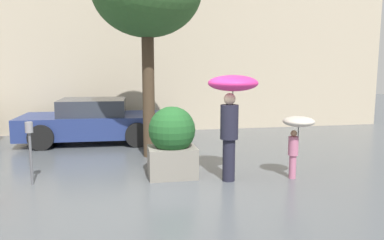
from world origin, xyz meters
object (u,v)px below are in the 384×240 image
at_px(parked_car_near, 93,122).
at_px(parking_meter, 30,140).
at_px(person_adult, 232,99).
at_px(planter_box, 172,141).
at_px(person_child, 297,129).

height_order(parked_car_near, parking_meter, parked_car_near).
bearing_deg(person_adult, parked_car_near, 73.01).
distance_m(person_adult, parking_meter, 3.85).
bearing_deg(person_adult, planter_box, 109.77).
bearing_deg(person_child, parked_car_near, 177.77).
bearing_deg(parked_car_near, person_adult, -143.99).
xyz_separation_m(person_child, parked_car_near, (-4.16, 4.50, -0.40)).
distance_m(person_adult, parked_car_near, 5.26).
distance_m(planter_box, person_child, 2.46).
distance_m(parked_car_near, parking_meter, 4.01).
height_order(person_adult, person_child, person_adult).
distance_m(person_child, parking_meter, 5.06).
xyz_separation_m(planter_box, parked_car_near, (-1.79, 3.90, -0.14)).
bearing_deg(person_child, planter_box, -149.21).
height_order(planter_box, parking_meter, planter_box).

